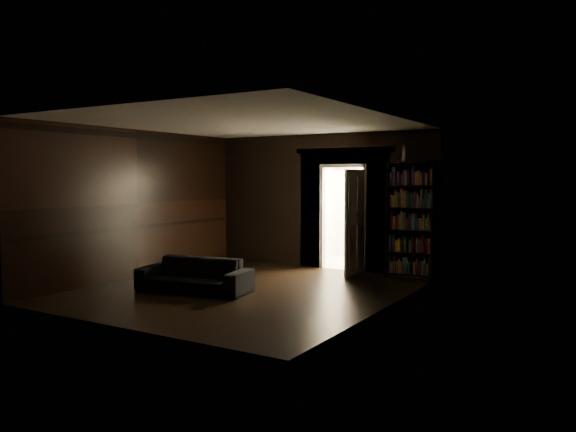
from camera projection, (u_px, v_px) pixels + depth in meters
ground at (245, 290)px, 9.47m from camera, size 5.50×5.50×0.00m
room_walls at (278, 189)px, 10.27m from camera, size 5.02×5.61×2.84m
kitchen_alcove at (365, 208)px, 12.43m from camera, size 2.20×1.80×2.60m
sofa at (194, 270)px, 9.32m from camera, size 2.00×1.13×0.73m
bookshelf at (411, 220)px, 10.58m from camera, size 0.96×0.61×2.20m
refrigerator at (393, 226)px, 12.29m from camera, size 0.93×0.89×1.65m
door at (355, 222)px, 10.87m from camera, size 0.06×0.85×2.05m
figurine at (404, 153)px, 10.51m from camera, size 0.12×0.12×0.31m
bottles at (396, 183)px, 12.20m from camera, size 0.58×0.19×0.24m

